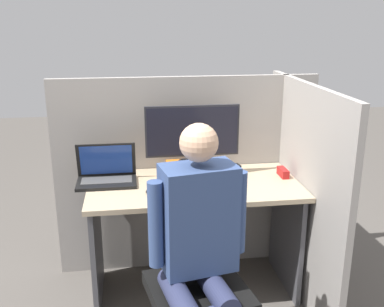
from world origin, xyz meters
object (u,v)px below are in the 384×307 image
(paper_box, at_px, (192,170))
(person, at_px, (198,244))
(monitor, at_px, (192,134))
(laptop, at_px, (107,175))
(stapler, at_px, (283,172))
(carrot_toy, at_px, (222,193))
(office_chair, at_px, (199,269))

(paper_box, xyz_separation_m, person, (-0.11, -0.92, -0.04))
(monitor, distance_m, laptop, 0.60)
(stapler, bearing_deg, carrot_toy, -148.50)
(carrot_toy, height_order, office_chair, office_chair)
(laptop, height_order, carrot_toy, laptop)
(stapler, xyz_separation_m, office_chair, (-0.66, -0.67, -0.25))
(office_chair, bearing_deg, stapler, 45.40)
(person, bearing_deg, office_chair, 79.29)
(paper_box, height_order, monitor, monitor)
(stapler, xyz_separation_m, carrot_toy, (-0.46, -0.28, -0.00))
(stapler, bearing_deg, monitor, 170.70)
(paper_box, xyz_separation_m, office_chair, (-0.08, -0.76, -0.26))
(paper_box, xyz_separation_m, monitor, (0.00, 0.00, 0.24))
(paper_box, bearing_deg, person, -96.56)
(monitor, distance_m, stapler, 0.64)
(paper_box, relative_size, carrot_toy, 2.03)
(laptop, relative_size, stapler, 2.89)
(paper_box, bearing_deg, office_chair, -95.67)
(paper_box, relative_size, monitor, 0.55)
(paper_box, relative_size, office_chair, 0.33)
(paper_box, bearing_deg, laptop, -174.93)
(office_chair, bearing_deg, person, -100.71)
(carrot_toy, height_order, person, person)
(stapler, relative_size, person, 0.10)
(stapler, relative_size, carrot_toy, 0.78)
(monitor, bearing_deg, office_chair, -95.64)
(laptop, xyz_separation_m, carrot_toy, (0.67, -0.33, -0.02))
(monitor, distance_m, carrot_toy, 0.47)
(paper_box, relative_size, person, 0.25)
(laptop, bearing_deg, carrot_toy, -26.11)
(paper_box, relative_size, laptop, 0.90)
(office_chair, height_order, person, person)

